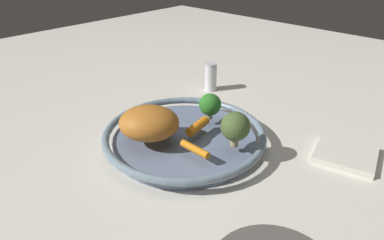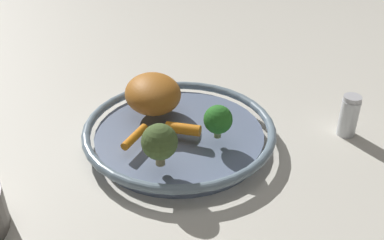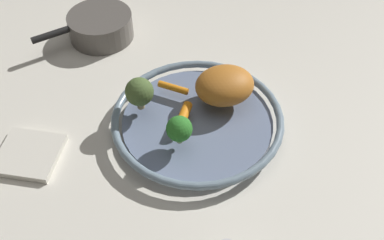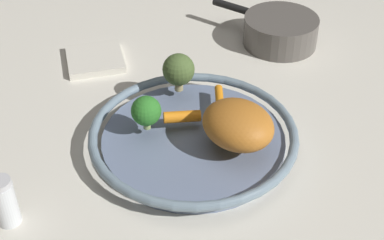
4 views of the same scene
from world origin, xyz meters
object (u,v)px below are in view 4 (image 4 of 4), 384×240
object	(u,v)px
broccoli_floret_large	(146,111)
saucepan	(280,31)
baby_carrot_right	(182,117)
dish_towel	(95,59)
broccoli_floret_small	(179,70)
salt_shaker	(5,202)
serving_bowl	(193,138)
baby_carrot_center	(219,99)
roast_chicken_piece	(238,125)

from	to	relation	value
broccoli_floret_large	saucepan	size ratio (longest dim) A/B	0.27
baby_carrot_right	broccoli_floret_large	size ratio (longest dim) A/B	1.03
dish_towel	broccoli_floret_large	bearing A→B (deg)	24.10
baby_carrot_right	dish_towel	bearing A→B (deg)	-144.74
saucepan	broccoli_floret_small	bearing A→B (deg)	-43.97
salt_shaker	saucepan	size ratio (longest dim) A/B	0.37
salt_shaker	saucepan	bearing A→B (deg)	136.93
broccoli_floret_large	dish_towel	size ratio (longest dim) A/B	0.52
serving_bowl	salt_shaker	world-z (taller)	salt_shaker
baby_carrot_right	salt_shaker	xyz separation A→B (m)	(0.18, -0.25, -0.01)
saucepan	dish_towel	xyz separation A→B (m)	(0.07, -0.39, -0.02)
saucepan	baby_carrot_center	bearing A→B (deg)	-28.86
broccoli_floret_large	salt_shaker	xyz separation A→B (m)	(0.16, -0.19, -0.03)
saucepan	salt_shaker	bearing A→B (deg)	-43.07
baby_carrot_right	saucepan	world-z (taller)	saucepan
roast_chicken_piece	broccoli_floret_large	world-z (taller)	roast_chicken_piece
broccoli_floret_large	serving_bowl	bearing A→B (deg)	85.86
saucepan	dish_towel	world-z (taller)	saucepan
baby_carrot_center	salt_shaker	xyz separation A→B (m)	(0.23, -0.32, -0.01)
broccoli_floret_small	salt_shaker	distance (m)	0.37
serving_bowl	saucepan	distance (m)	0.39
roast_chicken_piece	baby_carrot_right	xyz separation A→B (m)	(-0.05, -0.09, -0.02)
roast_chicken_piece	dish_towel	size ratio (longest dim) A/B	1.05
broccoli_floret_small	roast_chicken_piece	bearing A→B (deg)	32.56
baby_carrot_center	baby_carrot_right	distance (m)	0.08
serving_bowl	broccoli_floret_small	size ratio (longest dim) A/B	4.86
broccoli_floret_small	saucepan	xyz separation A→B (m)	(-0.22, 0.22, -0.05)
baby_carrot_right	broccoli_floret_small	size ratio (longest dim) A/B	0.86
broccoli_floret_small	saucepan	bearing A→B (deg)	136.03
salt_shaker	saucepan	distance (m)	0.68
roast_chicken_piece	saucepan	size ratio (longest dim) A/B	0.55
dish_towel	baby_carrot_right	bearing A→B (deg)	35.26
baby_carrot_right	broccoli_floret_small	bearing A→B (deg)	-176.85
roast_chicken_piece	salt_shaker	bearing A→B (deg)	-69.48
serving_bowl	broccoli_floret_large	bearing A→B (deg)	-94.14
baby_carrot_center	baby_carrot_right	xyz separation A→B (m)	(0.05, -0.07, 0.00)
salt_shaker	broccoli_floret_large	bearing A→B (deg)	130.00
baby_carrot_center	broccoli_floret_small	distance (m)	0.09
broccoli_floret_small	salt_shaker	size ratio (longest dim) A/B	0.88
serving_bowl	baby_carrot_center	world-z (taller)	baby_carrot_center
broccoli_floret_large	salt_shaker	world-z (taller)	broccoli_floret_large
serving_bowl	broccoli_floret_large	size ratio (longest dim) A/B	5.80
baby_carrot_right	broccoli_floret_small	xyz separation A→B (m)	(-0.09, -0.01, 0.03)
baby_carrot_center	saucepan	xyz separation A→B (m)	(-0.26, 0.15, -0.01)
baby_carrot_right	dish_towel	size ratio (longest dim) A/B	0.53
baby_carrot_right	saucepan	distance (m)	0.38
broccoli_floret_small	serving_bowl	bearing A→B (deg)	11.56
roast_chicken_piece	baby_carrot_center	distance (m)	0.11
broccoli_floret_small	salt_shaker	world-z (taller)	broccoli_floret_small
roast_chicken_piece	baby_carrot_center	bearing A→B (deg)	-168.29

